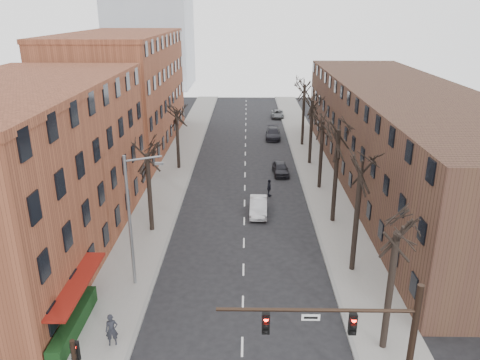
{
  "coord_description": "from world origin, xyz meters",
  "views": [
    {
      "loc": [
        0.2,
        -16.72,
        17.29
      ],
      "look_at": [
        -0.36,
        19.44,
        4.0
      ],
      "focal_mm": 35.0,
      "sensor_mm": 36.0,
      "label": 1
    }
  ],
  "objects_px": {
    "parked_car_mid": "(273,134)",
    "pedestrian_a": "(112,330)",
    "silver_sedan": "(258,206)",
    "parked_car_near": "(281,168)"
  },
  "relations": [
    {
      "from": "silver_sedan",
      "to": "parked_car_mid",
      "type": "relative_size",
      "value": 0.87
    },
    {
      "from": "silver_sedan",
      "to": "parked_car_mid",
      "type": "bearing_deg",
      "value": 85.63
    },
    {
      "from": "silver_sedan",
      "to": "parked_car_near",
      "type": "distance_m",
      "value": 11.0
    },
    {
      "from": "silver_sedan",
      "to": "parked_car_mid",
      "type": "distance_m",
      "value": 25.99
    },
    {
      "from": "parked_car_mid",
      "to": "silver_sedan",
      "type": "bearing_deg",
      "value": -92.99
    },
    {
      "from": "parked_car_mid",
      "to": "pedestrian_a",
      "type": "relative_size",
      "value": 2.71
    },
    {
      "from": "parked_car_mid",
      "to": "pedestrian_a",
      "type": "bearing_deg",
      "value": -101.22
    },
    {
      "from": "parked_car_near",
      "to": "pedestrian_a",
      "type": "distance_m",
      "value": 30.37
    },
    {
      "from": "silver_sedan",
      "to": "pedestrian_a",
      "type": "distance_m",
      "value": 19.5
    },
    {
      "from": "parked_car_near",
      "to": "parked_car_mid",
      "type": "relative_size",
      "value": 0.8
    }
  ]
}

